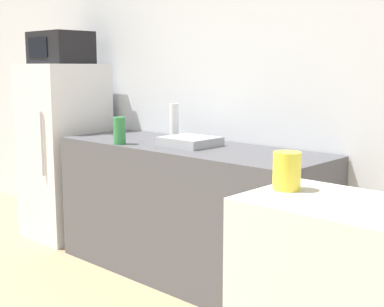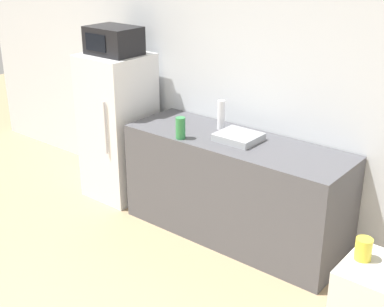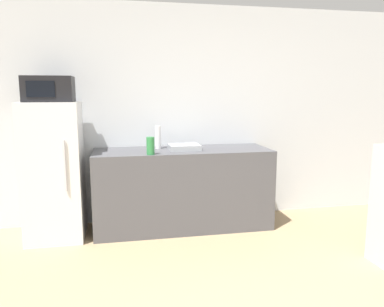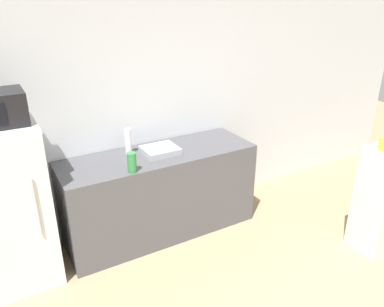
# 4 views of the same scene
# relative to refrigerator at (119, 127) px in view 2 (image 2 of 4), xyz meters

# --- Properties ---
(wall_back) EXTENTS (8.00, 0.06, 2.60)m
(wall_back) POSITION_rel_refrigerator_xyz_m (1.41, 0.41, 0.56)
(wall_back) COLOR silver
(wall_back) RESTS_ON ground_plane
(refrigerator) EXTENTS (0.59, 0.63, 1.47)m
(refrigerator) POSITION_rel_refrigerator_xyz_m (0.00, 0.00, 0.00)
(refrigerator) COLOR silver
(refrigerator) RESTS_ON ground_plane
(microwave) EXTENTS (0.49, 0.37, 0.26)m
(microwave) POSITION_rel_refrigerator_xyz_m (-0.00, -0.00, 0.87)
(microwave) COLOR black
(microwave) RESTS_ON refrigerator
(counter) EXTENTS (2.02, 0.67, 0.92)m
(counter) POSITION_rel_refrigerator_xyz_m (1.41, 0.04, -0.28)
(counter) COLOR #4C4C51
(counter) RESTS_ON ground_plane
(sink_basin) EXTENTS (0.35, 0.31, 0.06)m
(sink_basin) POSITION_rel_refrigerator_xyz_m (1.43, 0.04, 0.21)
(sink_basin) COLOR #9EA3A8
(sink_basin) RESTS_ON counter
(bottle_tall) EXTENTS (0.07, 0.07, 0.27)m
(bottle_tall) POSITION_rel_refrigerator_xyz_m (1.14, 0.18, 0.32)
(bottle_tall) COLOR silver
(bottle_tall) RESTS_ON counter
(bottle_short) EXTENTS (0.08, 0.08, 0.19)m
(bottle_short) POSITION_rel_refrigerator_xyz_m (1.02, -0.23, 0.28)
(bottle_short) COLOR #2D7F42
(bottle_short) RESTS_ON counter
(jar) EXTENTS (0.08, 0.08, 0.11)m
(jar) POSITION_rel_refrigerator_xyz_m (3.05, -1.30, 0.42)
(jar) COLOR yellow
(jar) RESTS_ON shelf_cabinet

